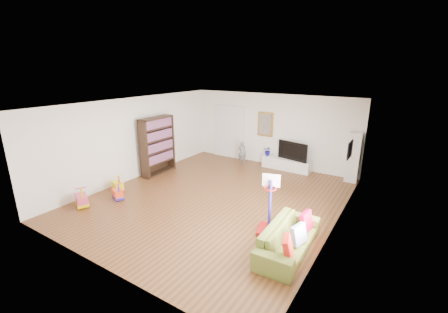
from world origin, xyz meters
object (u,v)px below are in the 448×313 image
Objects in this scene: basketball_hoop at (269,205)px; media_console at (286,164)px; sofa at (289,238)px; bookshelf at (158,146)px.

media_console is at bearing 88.96° from basketball_hoop.
sofa reaches higher than media_console.
basketball_hoop is (4.94, -1.58, -0.33)m from bookshelf.
bookshelf reaches higher than media_console.
media_console is 4.58m from basketball_hoop.
basketball_hoop reaches higher than sofa.
media_console is 5.19m from sofa.
sofa is 1.49× the size of basketball_hoop.
bookshelf is 5.99m from sofa.
media_console is 0.89× the size of sofa.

